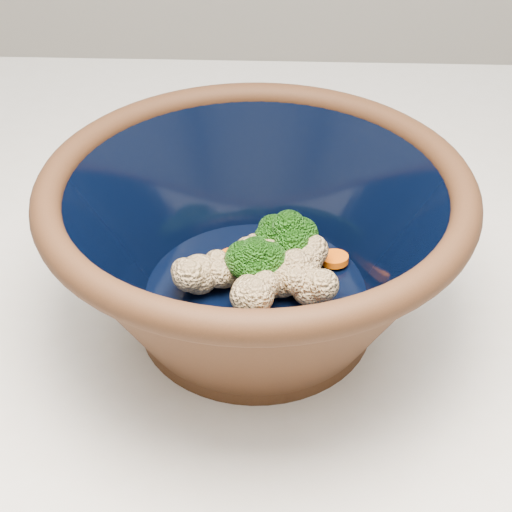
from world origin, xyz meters
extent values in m
cylinder|color=black|center=(-0.08, 0.05, 0.91)|extent=(0.20, 0.20, 0.01)
torus|color=black|center=(-0.08, 0.05, 1.03)|extent=(0.33, 0.33, 0.02)
cylinder|color=black|center=(-0.08, 0.05, 0.93)|extent=(0.19, 0.19, 0.00)
cylinder|color=#608442|center=(-0.08, 0.05, 0.94)|extent=(0.01, 0.01, 0.02)
ellipsoid|color=#226713|center=(-0.08, 0.05, 0.97)|extent=(0.04, 0.04, 0.04)
cylinder|color=#608442|center=(-0.06, 0.09, 0.94)|extent=(0.01, 0.01, 0.02)
ellipsoid|color=#226713|center=(-0.06, 0.09, 0.96)|extent=(0.04, 0.04, 0.03)
cylinder|color=#608442|center=(-0.08, 0.05, 0.94)|extent=(0.01, 0.01, 0.02)
ellipsoid|color=#226713|center=(-0.08, 0.05, 0.97)|extent=(0.04, 0.04, 0.03)
cylinder|color=#608442|center=(-0.05, 0.08, 0.94)|extent=(0.01, 0.01, 0.02)
ellipsoid|color=#226713|center=(-0.05, 0.08, 0.97)|extent=(0.05, 0.05, 0.04)
sphere|color=beige|center=(-0.04, 0.08, 0.95)|extent=(0.03, 0.03, 0.03)
sphere|color=beige|center=(-0.08, -0.03, 0.95)|extent=(0.03, 0.03, 0.03)
sphere|color=beige|center=(-0.05, 0.08, 0.95)|extent=(0.03, 0.03, 0.03)
sphere|color=beige|center=(-0.05, 0.04, 0.95)|extent=(0.03, 0.03, 0.03)
sphere|color=beige|center=(-0.06, 0.04, 0.95)|extent=(0.03, 0.03, 0.03)
sphere|color=beige|center=(-0.07, 0.07, 0.95)|extent=(0.03, 0.03, 0.03)
sphere|color=beige|center=(-0.09, 0.06, 0.95)|extent=(0.03, 0.03, 0.03)
sphere|color=beige|center=(-0.04, 0.05, 0.95)|extent=(0.03, 0.03, 0.03)
sphere|color=beige|center=(-0.10, 0.05, 0.95)|extent=(0.03, 0.03, 0.03)
sphere|color=beige|center=(-0.03, 0.03, 0.95)|extent=(0.03, 0.03, 0.03)
sphere|color=beige|center=(-0.08, 0.02, 0.95)|extent=(0.03, 0.03, 0.03)
sphere|color=beige|center=(-0.12, 0.04, 0.95)|extent=(0.03, 0.03, 0.03)
cylinder|color=orange|center=(-0.10, 0.08, 0.94)|extent=(0.03, 0.03, 0.01)
cylinder|color=orange|center=(-0.05, -0.02, 0.94)|extent=(0.03, 0.03, 0.01)
cylinder|color=orange|center=(-0.01, 0.08, 0.94)|extent=(0.02, 0.02, 0.01)
cylinder|color=orange|center=(-0.10, 0.08, 0.94)|extent=(0.03, 0.03, 0.01)
camera|label=1|loc=(-0.06, -0.41, 1.32)|focal=50.00mm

